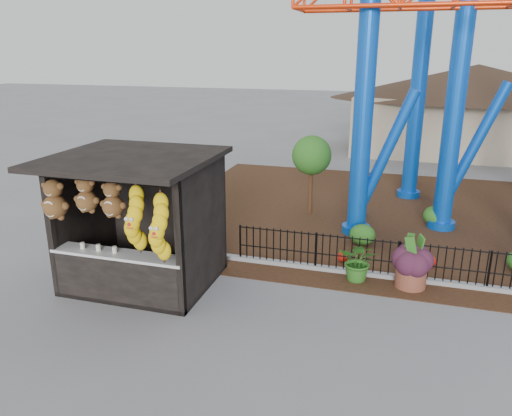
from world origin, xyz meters
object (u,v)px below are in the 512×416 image
(potted_plant, at_px, (359,261))
(prize_booth, at_px, (135,225))
(roller_coaster, at_px, (505,8))
(terracotta_planter, at_px, (411,276))

(potted_plant, bearing_deg, prize_booth, -150.93)
(roller_coaster, bearing_deg, potted_plant, -120.22)
(terracotta_planter, bearing_deg, potted_plant, 180.00)
(roller_coaster, distance_m, terracotta_planter, 8.52)
(potted_plant, bearing_deg, terracotta_planter, 8.69)
(terracotta_planter, bearing_deg, roller_coaster, 69.93)
(prize_booth, distance_m, terracotta_planter, 6.48)
(roller_coaster, relative_size, potted_plant, 10.93)
(prize_booth, height_order, roller_coaster, roller_coaster)
(prize_booth, xyz_separation_m, potted_plant, (4.89, 1.82, -1.04))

